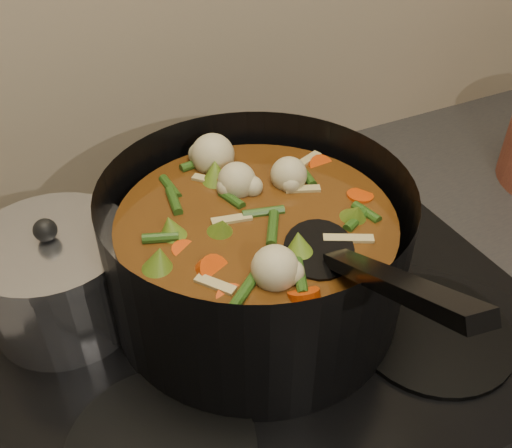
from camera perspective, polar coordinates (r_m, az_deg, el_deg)
name	(u,v)px	position (r m, az deg, el deg)	size (l,w,h in m)	color
stovetop	(253,309)	(0.69, -0.29, -8.47)	(0.62, 0.54, 0.03)	black
stockpot	(256,252)	(0.63, 0.05, -2.83)	(0.42, 0.50, 0.24)	black
saucepan	(60,279)	(0.67, -19.05, -5.18)	(0.17, 0.17, 0.14)	silver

